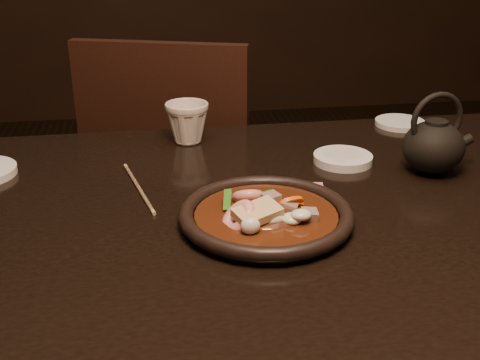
{
  "coord_description": "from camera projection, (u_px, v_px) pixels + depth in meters",
  "views": [
    {
      "loc": [
        -0.21,
        -0.8,
        1.17
      ],
      "look_at": [
        -0.07,
        0.03,
        0.8
      ],
      "focal_mm": 45.0,
      "sensor_mm": 36.0,
      "label": 1
    }
  ],
  "objects": [
    {
      "name": "saucer_right",
      "position": [
        400.0,
        123.0,
        1.33
      ],
      "size": [
        0.11,
        0.11,
        0.01
      ],
      "primitive_type": "cylinder",
      "color": "silver",
      "rests_on": "table"
    },
    {
      "name": "tea_cup",
      "position": [
        187.0,
        121.0,
        1.21
      ],
      "size": [
        0.11,
        0.11,
        0.09
      ],
      "primitive_type": "imported",
      "rotation": [
        0.0,
        0.0,
        0.39
      ],
      "color": "beige",
      "rests_on": "table"
    },
    {
      "name": "soy_dish",
      "position": [
        343.0,
        159.0,
        1.12
      ],
      "size": [
        0.11,
        0.11,
        0.02
      ],
      "primitive_type": "cylinder",
      "color": "silver",
      "rests_on": "table"
    },
    {
      "name": "table",
      "position": [
        288.0,
        259.0,
        0.95
      ],
      "size": [
        1.6,
        0.9,
        0.75
      ],
      "color": "black",
      "rests_on": "floor"
    },
    {
      "name": "chair",
      "position": [
        179.0,
        190.0,
        1.62
      ],
      "size": [
        0.55,
        0.55,
        0.92
      ],
      "rotation": [
        0.0,
        0.0,
        2.82
      ],
      "color": "black",
      "rests_on": "floor"
    },
    {
      "name": "stirfry",
      "position": [
        264.0,
        213.0,
        0.89
      ],
      "size": [
        0.15,
        0.15,
        0.05
      ],
      "color": "#38180A",
      "rests_on": "plate"
    },
    {
      "name": "teapot",
      "position": [
        434.0,
        144.0,
        1.06
      ],
      "size": [
        0.13,
        0.11,
        0.15
      ],
      "rotation": [
        0.0,
        0.0,
        0.11
      ],
      "color": "black",
      "rests_on": "table"
    },
    {
      "name": "plate",
      "position": [
        266.0,
        216.0,
        0.89
      ],
      "size": [
        0.26,
        0.26,
        0.03
      ],
      "color": "black",
      "rests_on": "table"
    },
    {
      "name": "chopsticks",
      "position": [
        138.0,
        187.0,
        1.01
      ],
      "size": [
        0.05,
        0.21,
        0.01
      ],
      "rotation": [
        0.0,
        0.0,
        0.22
      ],
      "color": "tan",
      "rests_on": "table"
    },
    {
      "name": "napkin",
      "position": [
        280.0,
        202.0,
        0.97
      ],
      "size": [
        0.18,
        0.18,
        0.0
      ],
      "primitive_type": "cube",
      "rotation": [
        0.0,
        0.0,
        -0.18
      ],
      "color": "#A16863",
      "rests_on": "table"
    }
  ]
}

